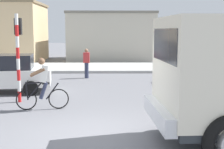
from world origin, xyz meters
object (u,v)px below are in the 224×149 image
(car_red_near, at_px, (212,67))
(car_white_mid, at_px, (3,73))
(pedestrian_near_kerb, at_px, (87,63))
(traffic_light_pole, at_px, (18,46))
(cyclist, at_px, (43,84))

(car_red_near, height_order, car_white_mid, same)
(car_white_mid, distance_m, pedestrian_near_kerb, 5.20)
(traffic_light_pole, relative_size, car_red_near, 0.78)
(cyclist, relative_size, car_white_mid, 0.41)
(traffic_light_pole, distance_m, car_red_near, 9.28)
(cyclist, height_order, traffic_light_pole, traffic_light_pole)
(traffic_light_pole, bearing_deg, pedestrian_near_kerb, 70.48)
(cyclist, relative_size, traffic_light_pole, 0.54)
(cyclist, xyz_separation_m, car_white_mid, (-2.26, 2.93, -0.05))
(car_red_near, distance_m, car_white_mid, 9.75)
(traffic_light_pole, xyz_separation_m, car_red_near, (8.34, 3.88, -1.25))
(cyclist, distance_m, pedestrian_near_kerb, 7.07)
(cyclist, bearing_deg, pedestrian_near_kerb, 82.08)
(traffic_light_pole, relative_size, car_white_mid, 0.76)
(pedestrian_near_kerb, bearing_deg, traffic_light_pole, -109.52)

